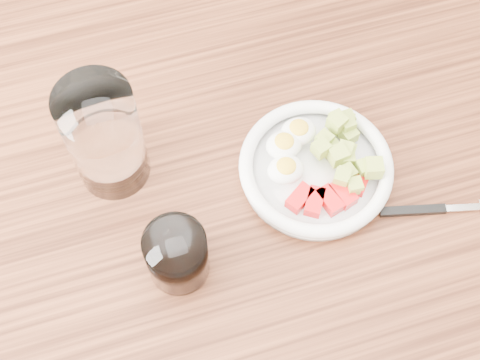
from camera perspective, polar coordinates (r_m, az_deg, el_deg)
name	(u,v)px	position (r m, az deg, el deg)	size (l,w,h in m)	color
ground	(245,335)	(1.63, 0.45, -13.07)	(4.00, 4.00, 0.00)	brown
dining_table	(248,224)	(0.99, 0.72, -3.76)	(1.50, 0.90, 0.77)	brown
bowl	(316,165)	(0.90, 6.49, 1.27)	(0.21, 0.21, 0.05)	white
fork	(431,210)	(0.92, 16.00, -2.44)	(0.18, 0.06, 0.01)	black
water_glass	(104,137)	(0.86, -11.50, 3.62)	(0.10, 0.10, 0.17)	white
coffee_glass	(177,255)	(0.82, -5.40, -6.41)	(0.08, 0.08, 0.09)	white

